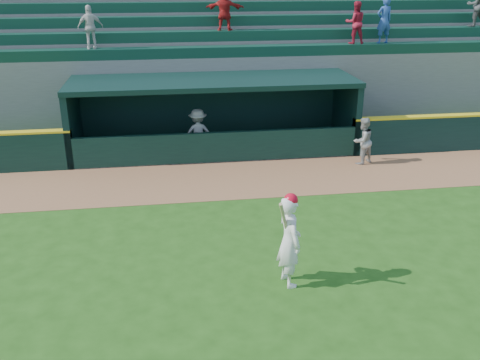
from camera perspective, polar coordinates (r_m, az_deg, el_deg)
The scene contains 7 objects.
ground at distance 11.43m, azimuth 1.16°, elevation -9.03°, with size 120.00×120.00×0.00m, color #224D13.
warning_track at distance 15.80m, azimuth -1.71°, elevation 0.01°, with size 40.00×3.00×0.01m, color #905E39.
dugout_player_front at distance 17.36m, azimuth 12.95°, elevation 4.09°, with size 0.73×0.57×1.50m, color #969692.
dugout_player_inside at distance 17.62m, azimuth -4.50°, elevation 5.02°, with size 1.03×0.59×1.60m, color #969691.
dugout at distance 18.32m, azimuth -2.89°, elevation 7.52°, with size 9.40×2.80×2.46m.
stands at distance 22.58m, azimuth -4.10°, elevation 12.87°, with size 34.50×6.25×7.54m.
batter_at_plate at distance 10.40m, azimuth 5.29°, elevation -6.35°, with size 0.62×0.83×1.95m.
Camera 1 is at (-1.63, -9.69, 5.84)m, focal length 40.00 mm.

